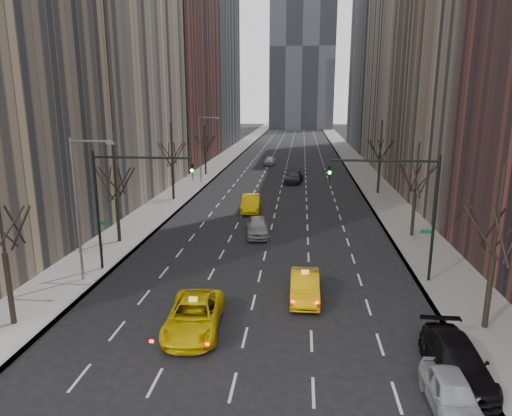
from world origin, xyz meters
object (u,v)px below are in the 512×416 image
(parked_suv_black, at_px, (456,360))
(parked_sedan_silver, at_px, (452,394))
(taxi_suv, at_px, (194,316))
(taxi_sedan, at_px, (305,286))
(silver_sedan_ahead, at_px, (258,226))

(parked_suv_black, bearing_deg, parked_sedan_silver, -110.96)
(parked_suv_black, distance_m, parked_sedan_silver, 2.41)
(taxi_suv, relative_size, taxi_sedan, 1.20)
(parked_suv_black, bearing_deg, taxi_sedan, 131.57)
(silver_sedan_ahead, bearing_deg, parked_sedan_silver, -73.61)
(silver_sedan_ahead, bearing_deg, taxi_sedan, -79.17)
(taxi_sedan, xyz_separation_m, parked_suv_black, (6.27, -7.13, -0.00))
(taxi_suv, xyz_separation_m, parked_sedan_silver, (10.97, -5.07, -0.08))
(taxi_suv, xyz_separation_m, silver_sedan_ahead, (1.62, 16.62, 0.02))
(taxi_suv, bearing_deg, silver_sedan_ahead, 80.46)
(silver_sedan_ahead, distance_m, parked_sedan_silver, 23.62)
(parked_suv_black, height_order, parked_sedan_silver, parked_suv_black)
(silver_sedan_ahead, bearing_deg, parked_suv_black, -69.20)
(taxi_sedan, relative_size, parked_sedan_silver, 1.13)
(taxi_sedan, height_order, parked_sedan_silver, taxi_sedan)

